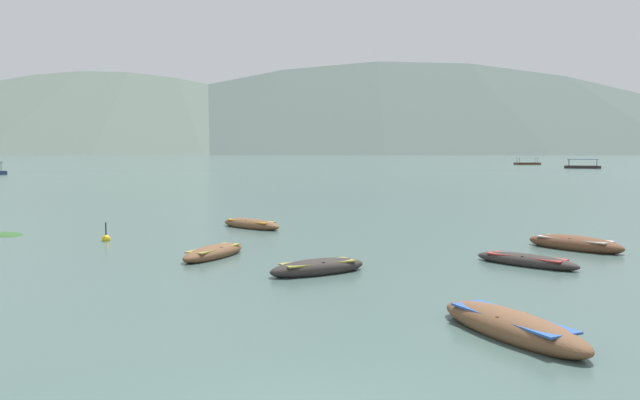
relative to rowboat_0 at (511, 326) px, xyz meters
The scene contains 13 objects.
ground_plane 1494.45m from the rowboat_0, 90.16° to the left, with size 6000.00×6000.00×0.00m, color #425B56.
mountain_2 1430.12m from the rowboat_0, 108.02° to the left, with size 1303.88×1303.88×311.75m, color #56665B.
mountain_3 1756.42m from the rowboat_0, 89.04° to the left, with size 2012.49×2012.49×538.65m, color #4C5B56.
rowboat_0 is the anchor object (origin of this frame).
rowboat_1 21.98m from the rowboat_0, 114.88° to the left, with size 4.06×3.59×0.64m.
rowboat_2 14.39m from the rowboat_0, 66.22° to the left, with size 3.90×4.04×0.74m.
rowboat_4 13.70m from the rowboat_0, 131.64° to the left, with size 2.38×3.96×0.60m.
rowboat_5 8.62m from the rowboat_0, 123.84° to the left, with size 3.64×2.97×0.63m.
rowboat_6 9.55m from the rowboat_0, 73.41° to the left, with size 3.64×3.40×0.53m.
ferry_0 158.30m from the rowboat_0, 70.35° to the left, with size 8.92×5.64×2.54m.
ferry_1 202.51m from the rowboat_0, 75.19° to the left, with size 8.37×3.88×2.54m.
mooring_buoy 21.02m from the rowboat_0, 136.21° to the left, with size 0.39×0.39×0.98m.
weed_patch_1 26.68m from the rowboat_0, 142.05° to the left, with size 1.46×2.39×0.14m, color #2D5628.
Camera 1 is at (0.73, -8.69, 4.14)m, focal length 35.68 mm.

